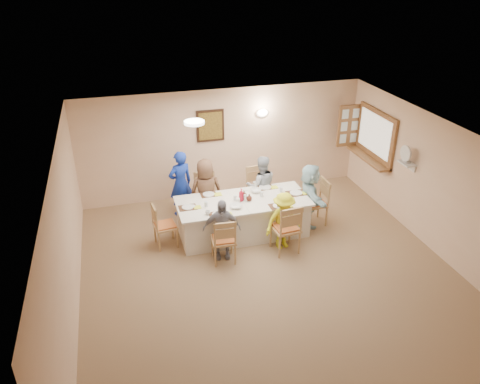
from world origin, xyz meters
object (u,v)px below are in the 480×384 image
object	(u,v)px
chair_back_left	(205,198)
chair_front_left	(223,239)
condiment_ketchup	(241,195)
diner_back_left	(206,192)
caregiver	(181,183)
chair_back_right	(259,190)
diner_front_left	(222,229)
desk_fan	(407,156)
diner_back_right	(261,186)
chair_front_right	(285,227)
chair_left_end	(165,225)
dining_table	(243,217)
diner_front_right	(283,221)
diner_right_end	(309,195)
chair_right_end	(315,202)
serving_hatch	(376,135)

from	to	relation	value
chair_back_left	chair_front_left	size ratio (longest dim) A/B	1.10
condiment_ketchup	diner_back_left	bearing A→B (deg)	129.33
chair_front_left	caregiver	world-z (taller)	caregiver
chair_back_right	condiment_ketchup	xyz separation A→B (m)	(-0.64, -0.81, 0.38)
chair_back_left	caregiver	size ratio (longest dim) A/B	0.69
chair_back_left	diner_front_left	bearing A→B (deg)	-80.46
desk_fan	condiment_ketchup	world-z (taller)	desk_fan
chair_front_left	diner_back_right	xyz separation A→B (m)	(1.20, 1.48, 0.21)
chair_front_right	diner_front_left	bearing A→B (deg)	-10.79
chair_back_left	chair_left_end	distance (m)	1.24
dining_table	chair_back_right	bearing A→B (deg)	53.13
dining_table	diner_front_left	bearing A→B (deg)	-131.42
diner_front_left	condiment_ketchup	size ratio (longest dim) A/B	4.55
chair_front_left	diner_front_right	size ratio (longest dim) A/B	0.80
condiment_ketchup	chair_left_end	bearing A→B (deg)	179.78
diner_front_left	diner_right_end	size ratio (longest dim) A/B	0.88
dining_table	caregiver	size ratio (longest dim) A/B	1.78
diner_front_right	condiment_ketchup	xyz separation A→B (m)	(-0.64, 0.67, 0.31)
diner_front_right	caregiver	bearing A→B (deg)	121.64
chair_back_right	caregiver	world-z (taller)	caregiver
diner_back_left	diner_back_right	world-z (taller)	diner_back_left
chair_right_end	desk_fan	bearing A→B (deg)	71.27
chair_back_right	chair_front_right	xyz separation A→B (m)	(0.00, -1.60, 0.01)
chair_right_end	condiment_ketchup	distance (m)	1.64
desk_fan	diner_front_right	xyz separation A→B (m)	(-2.59, -0.15, -0.97)
chair_left_end	diner_right_end	distance (m)	2.98
chair_back_right	caregiver	bearing A→B (deg)	161.11
chair_back_right	chair_front_left	distance (m)	2.00
chair_back_right	chair_front_right	distance (m)	1.60
serving_hatch	desk_fan	size ratio (longest dim) A/B	5.00
diner_front_left	diner_front_right	xyz separation A→B (m)	(1.20, 0.00, -0.02)
chair_back_left	chair_front_left	xyz separation A→B (m)	(0.00, -1.60, -0.04)
diner_front_right	serving_hatch	bearing A→B (deg)	18.62
dining_table	chair_front_left	xyz separation A→B (m)	(-0.60, -0.80, 0.08)
diner_front_right	diner_right_end	world-z (taller)	diner_right_end
diner_back_left	condiment_ketchup	distance (m)	0.91
chair_right_end	condiment_ketchup	bearing A→B (deg)	-90.45
desk_fan	diner_back_right	size ratio (longest dim) A/B	0.22
desk_fan	caregiver	world-z (taller)	desk_fan
chair_left_end	chair_back_left	bearing A→B (deg)	-56.59
diner_right_end	condiment_ketchup	size ratio (longest dim) A/B	5.16
caregiver	chair_front_right	bearing A→B (deg)	113.36
diner_back_left	caregiver	bearing A→B (deg)	-48.28
desk_fan	diner_back_left	bearing A→B (deg)	162.23
chair_left_end	chair_front_left	bearing A→B (deg)	-136.79
diner_back_left	condiment_ketchup	bearing A→B (deg)	127.29
chair_back_left	dining_table	bearing A→B (deg)	-43.59
desk_fan	caregiver	bearing A→B (deg)	158.33
diner_right_end	chair_front_right	bearing A→B (deg)	143.12
chair_front_right	chair_right_end	size ratio (longest dim) A/B	1.04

